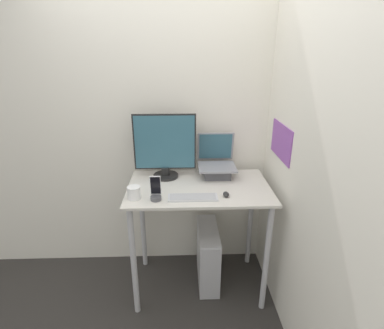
% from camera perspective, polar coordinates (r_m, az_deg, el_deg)
% --- Properties ---
extents(ground_plane, '(12.00, 12.00, 0.00)m').
position_cam_1_polar(ground_plane, '(2.60, 1.60, -26.56)').
color(ground_plane, '#2D2B28').
extents(wall_back, '(6.00, 0.05, 2.60)m').
position_cam_1_polar(wall_back, '(2.57, 0.88, 7.05)').
color(wall_back, silver).
rests_on(wall_back, ground_plane).
extents(wall_side_right, '(0.06, 6.00, 2.60)m').
position_cam_1_polar(wall_side_right, '(2.01, 20.22, 1.65)').
color(wall_side_right, silver).
rests_on(wall_side_right, ground_plane).
extents(desk, '(1.09, 0.66, 0.94)m').
position_cam_1_polar(desk, '(2.38, 1.30, -7.76)').
color(desk, beige).
rests_on(desk, ground_plane).
extents(laptop, '(0.30, 0.29, 0.34)m').
position_cam_1_polar(laptop, '(2.47, 4.69, -0.32)').
color(laptop, '#4C4C51').
rests_on(laptop, desk).
extents(monitor, '(0.49, 0.20, 0.52)m').
position_cam_1_polar(monitor, '(2.40, -5.18, 3.01)').
color(monitor, black).
rests_on(monitor, desk).
extents(keyboard, '(0.35, 0.11, 0.02)m').
position_cam_1_polar(keyboard, '(2.12, 0.16, -6.28)').
color(keyboard, silver).
rests_on(keyboard, desk).
extents(mouse, '(0.04, 0.07, 0.03)m').
position_cam_1_polar(mouse, '(2.16, 6.50, -5.66)').
color(mouse, '#262626').
rests_on(mouse, desk).
extents(cell_phone, '(0.08, 0.08, 0.18)m').
position_cam_1_polar(cell_phone, '(2.10, -6.92, -5.43)').
color(cell_phone, '#4C4C51').
rests_on(cell_phone, desk).
extents(computer_tower, '(0.17, 0.50, 0.51)m').
position_cam_1_polar(computer_tower, '(2.72, 3.04, -16.81)').
color(computer_tower, silver).
rests_on(computer_tower, ground_plane).
extents(mug, '(0.09, 0.09, 0.09)m').
position_cam_1_polar(mug, '(2.14, -10.99, -5.28)').
color(mug, white).
rests_on(mug, desk).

